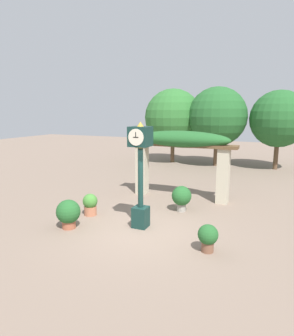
{
  "coord_description": "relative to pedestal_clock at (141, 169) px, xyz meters",
  "views": [
    {
      "loc": [
        3.72,
        -8.0,
        3.68
      ],
      "look_at": [
        -0.15,
        0.76,
        1.85
      ],
      "focal_mm": 32.0,
      "sensor_mm": 36.0,
      "label": 1
    }
  ],
  "objects": [
    {
      "name": "potted_plant_far_left",
      "position": [
        -2.13,
        0.3,
        -1.51
      ],
      "size": [
        0.53,
        0.53,
        0.78
      ],
      "color": "#B26B4C",
      "rests_on": "ground"
    },
    {
      "name": "pedestal_clock",
      "position": [
        0.0,
        0.0,
        0.0
      ],
      "size": [
        0.61,
        0.65,
        3.36
      ],
      "color": "#14332D",
      "rests_on": "ground"
    },
    {
      "name": "potted_plant_near_left",
      "position": [
        -2.05,
        -1.01,
        -1.41
      ],
      "size": [
        0.76,
        0.76,
        0.93
      ],
      "color": "#9E563D",
      "rests_on": "ground"
    },
    {
      "name": "tree_line",
      "position": [
        -0.22,
        12.18,
        1.32
      ],
      "size": [
        10.71,
        4.16,
        5.26
      ],
      "color": "brown",
      "rests_on": "ground"
    },
    {
      "name": "potted_plant_far_right",
      "position": [
        0.73,
        2.01,
        -1.36
      ],
      "size": [
        0.73,
        0.73,
        0.96
      ],
      "color": "gray",
      "rests_on": "ground"
    },
    {
      "name": "pergola",
      "position": [
        0.15,
        3.66,
        0.28
      ],
      "size": [
        4.64,
        1.06,
        2.87
      ],
      "color": "#BCB299",
      "rests_on": "ground"
    },
    {
      "name": "ground_plane",
      "position": [
        0.15,
        -0.26,
        -1.91
      ],
      "size": [
        60.0,
        60.0,
        0.0
      ],
      "primitive_type": "plane",
      "color": "#7F6B5B"
    },
    {
      "name": "potted_plant_near_right",
      "position": [
        2.35,
        -0.85,
        -1.49
      ],
      "size": [
        0.54,
        0.54,
        0.75
      ],
      "color": "brown",
      "rests_on": "ground"
    }
  ]
}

